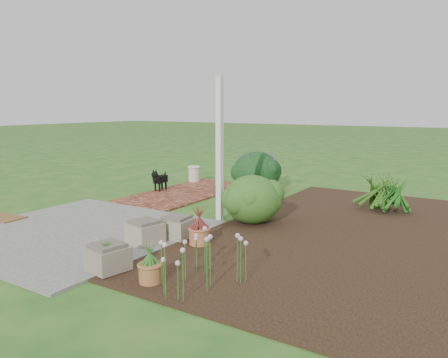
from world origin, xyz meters
The scene contains 19 objects.
ground centered at (0.00, 0.00, 0.00)m, with size 80.00×80.00×0.00m, color #1F571B.
concrete_patio centered at (-1.25, -1.75, 0.02)m, with size 3.50×3.50×0.04m, color #5B5B59.
brick_path centered at (-1.70, 1.75, 0.02)m, with size 1.60×3.50×0.04m, color brown.
garden_bed centered at (2.50, 0.50, 0.01)m, with size 4.00×7.00×0.03m, color black.
veranda_post centered at (0.30, 0.10, 1.25)m, with size 0.10×0.10×2.50m, color white.
stone_trough_near centered at (0.48, -2.67, 0.18)m, with size 0.42×0.42×0.28m, color #7A705E.
stone_trough_mid centered at (0.35, -1.17, 0.18)m, with size 0.42×0.42×0.28m, color gray.
stone_trough_far centered at (0.12, -1.62, 0.18)m, with size 0.43×0.43×0.29m, color gray.
coir_doormat centered at (-2.97, -1.93, 0.05)m, with size 0.73×0.47×0.02m, color brown.
black_dog centered at (-2.31, 1.53, 0.33)m, with size 0.20×0.56×0.48m.
cream_ceramic_urn centered at (-2.38, 3.00, 0.24)m, with size 0.30×0.30×0.39m, color beige.
evergreen_shrub centered at (0.87, 0.25, 0.45)m, with size 0.99×0.99×0.84m, color #134310.
agapanthus_clump_back centered at (2.76, 2.29, 0.45)m, with size 0.92×0.92×0.83m, color #14410D, non-canonical shape.
agapanthus_clump_front centered at (2.47, 2.32, 0.47)m, with size 1.00×1.00×0.89m, color #0C390A, non-canonical shape.
pink_flower_patch centered at (1.74, -2.50, 0.34)m, with size 0.98×0.98×0.63m, color #113D0F, non-canonical shape.
terracotta_pot_bronze centered at (0.82, -1.24, 0.15)m, with size 0.29×0.29×0.24m, color #B9633E.
terracotta_pot_small_left centered at (1.15, -2.67, 0.14)m, with size 0.26×0.26×0.22m, color #9D6235.
terracotta_pot_small_right centered at (0.52, -2.73, 0.13)m, with size 0.23×0.23×0.20m, color #A45537.
purple_flowering_bush centered at (-0.46, 2.89, 0.49)m, with size 1.14×1.14×0.97m, color black.
Camera 1 is at (4.37, -6.18, 2.00)m, focal length 35.00 mm.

